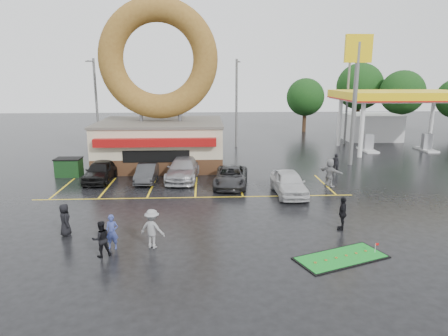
{
  "coord_description": "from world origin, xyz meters",
  "views": [
    {
      "loc": [
        0.57,
        -20.51,
        7.55
      ],
      "look_at": [
        1.73,
        2.01,
        2.2
      ],
      "focal_mm": 32.0,
      "sensor_mm": 36.0,
      "label": 1
    }
  ],
  "objects_px": {
    "donut_shop": "(160,112)",
    "putting_green": "(341,258)",
    "streetlight_left": "(96,102)",
    "person_cameraman": "(342,213)",
    "car_silver": "(183,169)",
    "person_blue": "(112,232)",
    "car_dgrey": "(147,173)",
    "streetlight_mid": "(236,101)",
    "shell_sign": "(357,76)",
    "car_grey": "(231,177)",
    "gas_station": "(387,111)",
    "car_white": "(289,183)",
    "car_black": "(100,171)",
    "streetlight_right": "(347,100)",
    "dumpster": "(69,168)"
  },
  "relations": [
    {
      "from": "donut_shop",
      "to": "putting_green",
      "type": "relative_size",
      "value": 3.18
    },
    {
      "from": "streetlight_left",
      "to": "person_cameraman",
      "type": "bearing_deg",
      "value": -51.9
    },
    {
      "from": "car_silver",
      "to": "putting_green",
      "type": "height_order",
      "value": "car_silver"
    },
    {
      "from": "car_silver",
      "to": "person_blue",
      "type": "xyz_separation_m",
      "value": [
        -2.55,
        -11.76,
        0.01
      ]
    },
    {
      "from": "car_dgrey",
      "to": "car_silver",
      "type": "relative_size",
      "value": 0.71
    },
    {
      "from": "streetlight_mid",
      "to": "person_blue",
      "type": "relative_size",
      "value": 5.78
    },
    {
      "from": "shell_sign",
      "to": "streetlight_left",
      "type": "relative_size",
      "value": 1.18
    },
    {
      "from": "shell_sign",
      "to": "car_dgrey",
      "type": "height_order",
      "value": "shell_sign"
    },
    {
      "from": "car_dgrey",
      "to": "person_cameraman",
      "type": "relative_size",
      "value": 2.24
    },
    {
      "from": "donut_shop",
      "to": "car_grey",
      "type": "height_order",
      "value": "donut_shop"
    },
    {
      "from": "car_grey",
      "to": "car_silver",
      "type": "bearing_deg",
      "value": 158.02
    },
    {
      "from": "gas_station",
      "to": "streetlight_mid",
      "type": "height_order",
      "value": "streetlight_mid"
    },
    {
      "from": "car_grey",
      "to": "car_white",
      "type": "distance_m",
      "value": 4.19
    },
    {
      "from": "donut_shop",
      "to": "putting_green",
      "type": "xyz_separation_m",
      "value": [
        9.28,
        -18.35,
        -4.43
      ]
    },
    {
      "from": "gas_station",
      "to": "streetlight_mid",
      "type": "relative_size",
      "value": 1.52
    },
    {
      "from": "car_white",
      "to": "gas_station",
      "type": "bearing_deg",
      "value": 49.52
    },
    {
      "from": "gas_station",
      "to": "car_dgrey",
      "type": "height_order",
      "value": "gas_station"
    },
    {
      "from": "person_blue",
      "to": "car_black",
      "type": "bearing_deg",
      "value": 110.33
    },
    {
      "from": "gas_station",
      "to": "streetlight_right",
      "type": "bearing_deg",
      "value": 166.25
    },
    {
      "from": "car_black",
      "to": "streetlight_mid",
      "type": "bearing_deg",
      "value": 52.58
    },
    {
      "from": "streetlight_mid",
      "to": "car_silver",
      "type": "distance_m",
      "value": 14.53
    },
    {
      "from": "person_blue",
      "to": "streetlight_mid",
      "type": "bearing_deg",
      "value": 77.32
    },
    {
      "from": "car_grey",
      "to": "car_white",
      "type": "bearing_deg",
      "value": -24.44
    },
    {
      "from": "shell_sign",
      "to": "car_white",
      "type": "xyz_separation_m",
      "value": [
        -7.05,
        -8.27,
        -6.6
      ]
    },
    {
      "from": "car_grey",
      "to": "streetlight_right",
      "type": "bearing_deg",
      "value": 57.21
    },
    {
      "from": "car_white",
      "to": "putting_green",
      "type": "height_order",
      "value": "car_white"
    },
    {
      "from": "car_silver",
      "to": "dumpster",
      "type": "height_order",
      "value": "car_silver"
    },
    {
      "from": "streetlight_right",
      "to": "dumpster",
      "type": "bearing_deg",
      "value": -153.73
    },
    {
      "from": "dumpster",
      "to": "streetlight_left",
      "type": "bearing_deg",
      "value": 93.84
    },
    {
      "from": "car_grey",
      "to": "person_blue",
      "type": "relative_size",
      "value": 3.03
    },
    {
      "from": "gas_station",
      "to": "dumpster",
      "type": "xyz_separation_m",
      "value": [
        -29.6,
        -11.66,
        -3.05
      ]
    },
    {
      "from": "shell_sign",
      "to": "person_cameraman",
      "type": "bearing_deg",
      "value": -111.59
    },
    {
      "from": "donut_shop",
      "to": "car_dgrey",
      "type": "height_order",
      "value": "donut_shop"
    },
    {
      "from": "car_dgrey",
      "to": "person_blue",
      "type": "bearing_deg",
      "value": -88.64
    },
    {
      "from": "donut_shop",
      "to": "person_cameraman",
      "type": "xyz_separation_m",
      "value": [
        10.37,
        -15.2,
        -3.62
      ]
    },
    {
      "from": "gas_station",
      "to": "car_grey",
      "type": "relative_size",
      "value": 2.89
    },
    {
      "from": "car_grey",
      "to": "streetlight_left",
      "type": "bearing_deg",
      "value": 139.24
    },
    {
      "from": "donut_shop",
      "to": "car_silver",
      "type": "bearing_deg",
      "value": -68.16
    },
    {
      "from": "streetlight_mid",
      "to": "car_white",
      "type": "bearing_deg",
      "value": -83.51
    },
    {
      "from": "streetlight_mid",
      "to": "car_grey",
      "type": "relative_size",
      "value": 1.9
    },
    {
      "from": "streetlight_mid",
      "to": "person_blue",
      "type": "height_order",
      "value": "streetlight_mid"
    },
    {
      "from": "car_dgrey",
      "to": "dumpster",
      "type": "distance_m",
      "value": 6.38
    },
    {
      "from": "car_black",
      "to": "shell_sign",
      "type": "bearing_deg",
      "value": 14.23
    },
    {
      "from": "streetlight_right",
      "to": "person_blue",
      "type": "relative_size",
      "value": 5.78
    },
    {
      "from": "shell_sign",
      "to": "car_white",
      "type": "bearing_deg",
      "value": -130.42
    },
    {
      "from": "gas_station",
      "to": "putting_green",
      "type": "distance_m",
      "value": 29.91
    },
    {
      "from": "gas_station",
      "to": "person_blue",
      "type": "relative_size",
      "value": 8.76
    },
    {
      "from": "streetlight_mid",
      "to": "car_black",
      "type": "height_order",
      "value": "streetlight_mid"
    },
    {
      "from": "car_dgrey",
      "to": "car_grey",
      "type": "distance_m",
      "value": 6.09
    },
    {
      "from": "car_dgrey",
      "to": "streetlight_left",
      "type": "bearing_deg",
      "value": 118.53
    }
  ]
}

